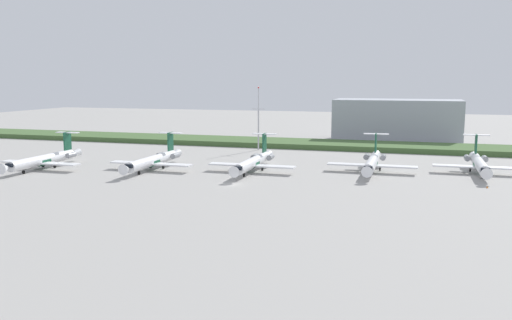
% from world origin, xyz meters
% --- Properties ---
extents(ground_plane, '(500.00, 500.00, 0.00)m').
position_xyz_m(ground_plane, '(0.00, 30.00, 0.00)').
color(ground_plane, '#9E9B96').
extents(grass_berm, '(320.00, 20.00, 1.79)m').
position_xyz_m(grass_berm, '(0.00, 74.25, 0.90)').
color(grass_berm, '#426033').
rests_on(grass_berm, ground).
extents(regional_jet_nearest, '(22.81, 31.00, 9.00)m').
position_xyz_m(regional_jet_nearest, '(-55.75, 6.15, 2.54)').
color(regional_jet_nearest, white).
rests_on(regional_jet_nearest, ground).
extents(regional_jet_second, '(22.81, 31.00, 9.00)m').
position_xyz_m(regional_jet_second, '(-26.95, 13.49, 2.54)').
color(regional_jet_second, white).
rests_on(regional_jet_second, ground).
extents(regional_jet_third, '(22.81, 31.00, 9.00)m').
position_xyz_m(regional_jet_third, '(-0.59, 18.31, 2.54)').
color(regional_jet_third, white).
rests_on(regional_jet_third, ground).
extents(regional_jet_fourth, '(22.81, 31.00, 9.00)m').
position_xyz_m(regional_jet_fourth, '(29.13, 27.22, 2.54)').
color(regional_jet_fourth, white).
rests_on(regional_jet_fourth, ground).
extents(regional_jet_fifth, '(22.81, 31.00, 9.00)m').
position_xyz_m(regional_jet_fifth, '(55.57, 32.44, 2.54)').
color(regional_jet_fifth, white).
rests_on(regional_jet_fifth, ground).
extents(antenna_mast, '(4.40, 0.50, 21.34)m').
position_xyz_m(antenna_mast, '(-11.45, 59.61, 8.89)').
color(antenna_mast, '#B2B2B7').
rests_on(antenna_mast, ground).
extents(distant_hangar, '(47.92, 20.65, 16.07)m').
position_xyz_m(distant_hangar, '(32.42, 101.68, 8.03)').
color(distant_hangar, '#9EA3AD').
rests_on(distant_hangar, ground).
extents(safety_cone_front_marker, '(0.44, 0.44, 0.55)m').
position_xyz_m(safety_cone_front_marker, '(55.32, 12.56, 0.28)').
color(safety_cone_front_marker, orange).
rests_on(safety_cone_front_marker, ground).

